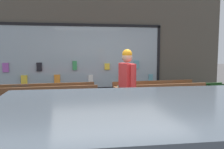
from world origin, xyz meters
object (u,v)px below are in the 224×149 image
person_browsing (127,82)px  small_dog (114,119)px  display_table_right (158,90)px  sandwich_board_sign (216,99)px  display_table_left (48,93)px

person_browsing → small_dog: 0.88m
display_table_right → sandwich_board_sign: size_ratio=2.68×
person_browsing → sandwich_board_sign: size_ratio=2.11×
sandwich_board_sign → display_table_left: bearing=176.8°
display_table_right → person_browsing: person_browsing is taller
person_browsing → sandwich_board_sign: 2.78m
person_browsing → small_dog: (-0.35, -0.24, -0.77)m
display_table_left → sandwich_board_sign: 4.40m
display_table_left → display_table_right: bearing=-0.0°
display_table_right → small_dog: 1.58m
person_browsing → display_table_right: bearing=-69.6°
person_browsing → small_dog: person_browsing is taller
display_table_right → person_browsing: bearing=-151.2°
display_table_right → person_browsing: size_ratio=1.27×
small_dog → sandwich_board_sign: 3.11m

